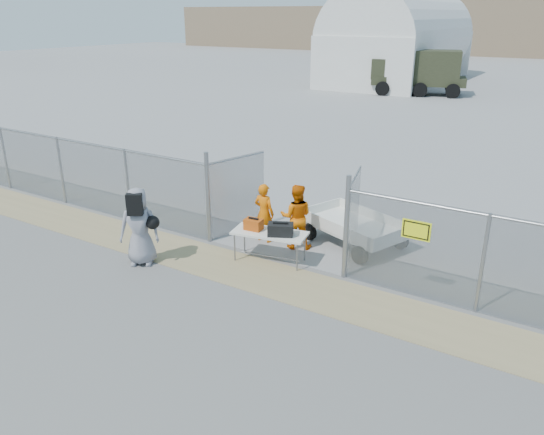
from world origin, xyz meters
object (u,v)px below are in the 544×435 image
Objects in this scene: security_worker_right at (296,217)px; folding_table at (270,247)px; security_worker_left at (264,213)px; visitor at (139,226)px; utility_trailer at (354,229)px.

folding_table is at bearing 56.30° from security_worker_right.
folding_table is 1.13× the size of security_worker_left.
folding_table is 3.24m from visitor.
security_worker_right is 0.50× the size of utility_trailer.
security_worker_right reaches higher than folding_table.
visitor is at bearing -115.10° from utility_trailer.
utility_trailer is at bearing 11.89° from visitor.
security_worker_left is 0.94× the size of security_worker_right.
utility_trailer is (2.16, 1.11, -0.39)m from security_worker_left.
visitor reaches higher than security_worker_right.
security_worker_right is at bearing -119.12° from utility_trailer.
security_worker_left is 3.32m from visitor.
security_worker_left is 0.95m from security_worker_right.
security_worker_right is (0.15, 1.07, 0.48)m from folding_table.
utility_trailer is at bearing 45.71° from folding_table.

